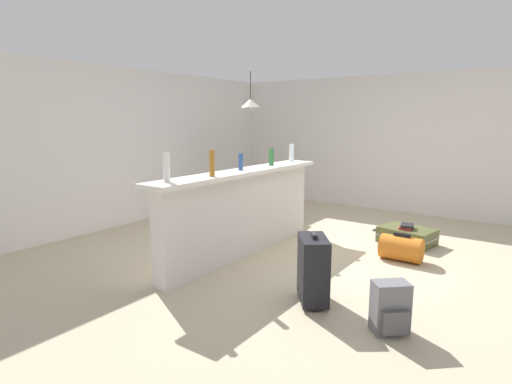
% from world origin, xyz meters
% --- Properties ---
extents(ground_plane, '(13.00, 13.00, 0.05)m').
position_xyz_m(ground_plane, '(0.00, 0.00, -0.03)').
color(ground_plane, '#BCAD8E').
extents(wall_back, '(6.60, 0.10, 2.50)m').
position_xyz_m(wall_back, '(0.00, 3.05, 1.25)').
color(wall_back, silver).
rests_on(wall_back, ground_plane).
extents(wall_right, '(0.10, 6.00, 2.50)m').
position_xyz_m(wall_right, '(3.05, 0.30, 1.25)').
color(wall_right, silver).
rests_on(wall_right, ground_plane).
extents(partition_half_wall, '(2.80, 0.20, 1.03)m').
position_xyz_m(partition_half_wall, '(-0.60, 0.52, 0.51)').
color(partition_half_wall, silver).
rests_on(partition_half_wall, ground_plane).
extents(bar_countertop, '(2.96, 0.40, 0.05)m').
position_xyz_m(bar_countertop, '(-0.60, 0.52, 1.05)').
color(bar_countertop, white).
rests_on(bar_countertop, partition_half_wall).
extents(bottle_white, '(0.07, 0.07, 0.29)m').
position_xyz_m(bottle_white, '(-1.80, 0.57, 1.22)').
color(bottle_white, silver).
rests_on(bottle_white, bar_countertop).
extents(bottle_amber, '(0.06, 0.06, 0.29)m').
position_xyz_m(bottle_amber, '(-1.24, 0.46, 1.22)').
color(bottle_amber, '#9E661E').
rests_on(bottle_amber, bar_countertop).
extents(bottle_blue, '(0.06, 0.06, 0.21)m').
position_xyz_m(bottle_blue, '(-0.62, 0.54, 1.18)').
color(bottle_blue, '#284C89').
rests_on(bottle_blue, bar_countertop).
extents(bottle_green, '(0.07, 0.07, 0.23)m').
position_xyz_m(bottle_green, '(0.05, 0.53, 1.19)').
color(bottle_green, '#2D6B38').
rests_on(bottle_green, bar_countertop).
extents(bottle_clear, '(0.07, 0.07, 0.26)m').
position_xyz_m(bottle_clear, '(0.66, 0.57, 1.21)').
color(bottle_clear, silver).
rests_on(bottle_clear, bar_countertop).
extents(dining_table, '(1.10, 0.80, 0.74)m').
position_xyz_m(dining_table, '(1.13, 1.74, 0.65)').
color(dining_table, '#4C331E').
rests_on(dining_table, ground_plane).
extents(dining_chair_near_partition, '(0.43, 0.43, 0.93)m').
position_xyz_m(dining_chair_near_partition, '(1.10, 1.14, 0.52)').
color(dining_chair_near_partition, black).
rests_on(dining_chair_near_partition, ground_plane).
extents(pendant_lamp, '(0.34, 0.34, 0.65)m').
position_xyz_m(pendant_lamp, '(1.22, 1.73, 1.97)').
color(pendant_lamp, black).
extents(suitcase_flat_olive, '(0.62, 0.88, 0.22)m').
position_xyz_m(suitcase_flat_olive, '(1.06, -1.05, 0.11)').
color(suitcase_flat_olive, '#51562D').
rests_on(suitcase_flat_olive, ground_plane).
extents(backpack_grey, '(0.34, 0.34, 0.42)m').
position_xyz_m(backpack_grey, '(-1.48, -1.62, 0.20)').
color(backpack_grey, slate).
rests_on(backpack_grey, ground_plane).
extents(duffel_bag_orange, '(0.30, 0.48, 0.34)m').
position_xyz_m(duffel_bag_orange, '(0.31, -1.19, 0.15)').
color(duffel_bag_orange, orange).
rests_on(duffel_bag_orange, ground_plane).
extents(suitcase_upright_black, '(0.50, 0.46, 0.67)m').
position_xyz_m(suitcase_upright_black, '(-1.35, -0.86, 0.33)').
color(suitcase_upright_black, black).
rests_on(suitcase_upright_black, ground_plane).
extents(book_stack, '(0.25, 0.20, 0.06)m').
position_xyz_m(book_stack, '(1.02, -1.06, 0.25)').
color(book_stack, '#AD2D2D').
rests_on(book_stack, suitcase_flat_olive).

